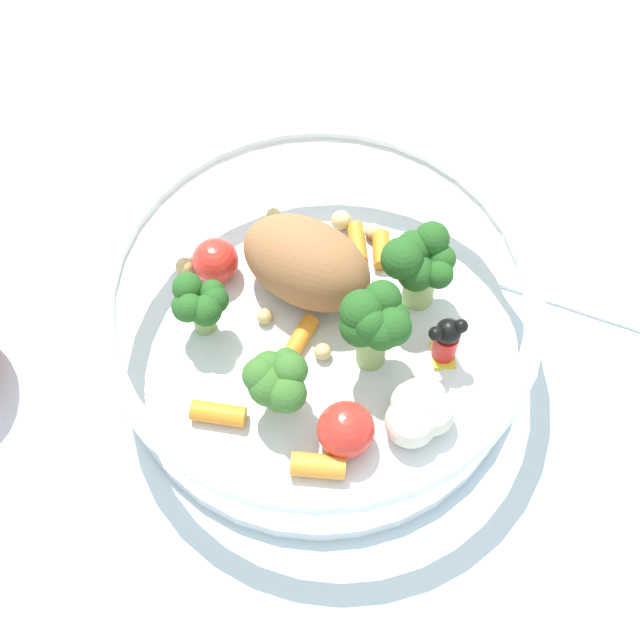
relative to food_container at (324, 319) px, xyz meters
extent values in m
plane|color=silver|center=(-0.01, 0.01, -0.03)|extent=(2.40, 2.40, 0.00)
cylinder|color=white|center=(0.00, 0.00, -0.03)|extent=(0.22, 0.22, 0.01)
torus|color=white|center=(0.00, 0.00, 0.02)|extent=(0.23, 0.23, 0.01)
ellipsoid|color=#9E663D|center=(-0.03, -0.02, 0.00)|extent=(0.06, 0.08, 0.05)
cylinder|color=#7FAD5B|center=(0.02, -0.07, -0.01)|extent=(0.01, 0.01, 0.02)
sphere|color=#23561E|center=(0.03, -0.07, 0.01)|extent=(0.02, 0.02, 0.02)
sphere|color=#23561E|center=(0.02, -0.06, 0.01)|extent=(0.02, 0.02, 0.02)
sphere|color=#23561E|center=(0.02, -0.06, 0.01)|extent=(0.02, 0.02, 0.02)
sphere|color=#23561E|center=(0.01, -0.06, 0.01)|extent=(0.01, 0.01, 0.01)
sphere|color=#23561E|center=(0.01, -0.07, 0.00)|extent=(0.01, 0.01, 0.01)
sphere|color=#23561E|center=(0.02, -0.07, 0.01)|extent=(0.02, 0.02, 0.02)
sphere|color=#23561E|center=(0.02, -0.07, 0.00)|extent=(0.02, 0.02, 0.02)
cylinder|color=#7FAD5B|center=(0.04, -0.01, -0.01)|extent=(0.01, 0.01, 0.02)
sphere|color=#386B28|center=(0.05, -0.01, 0.01)|extent=(0.02, 0.02, 0.02)
sphere|color=#386B28|center=(0.05, 0.00, 0.01)|extent=(0.02, 0.02, 0.02)
sphere|color=#386B28|center=(0.04, 0.00, 0.01)|extent=(0.02, 0.02, 0.02)
sphere|color=#386B28|center=(0.04, -0.01, 0.01)|extent=(0.02, 0.02, 0.02)
sphere|color=#386B28|center=(0.04, -0.01, 0.01)|extent=(0.02, 0.02, 0.02)
sphere|color=#386B28|center=(0.05, -0.01, 0.01)|extent=(0.02, 0.02, 0.02)
cylinder|color=#8EB766|center=(-0.05, 0.04, -0.01)|extent=(0.02, 0.02, 0.03)
sphere|color=#23561E|center=(-0.04, 0.04, 0.01)|extent=(0.02, 0.02, 0.02)
sphere|color=#23561E|center=(-0.04, 0.05, 0.01)|extent=(0.02, 0.02, 0.02)
sphere|color=#23561E|center=(-0.05, 0.05, 0.02)|extent=(0.02, 0.02, 0.02)
sphere|color=#23561E|center=(-0.06, 0.04, 0.02)|extent=(0.02, 0.02, 0.02)
sphere|color=#23561E|center=(-0.05, 0.03, 0.02)|extent=(0.02, 0.02, 0.02)
sphere|color=#23561E|center=(-0.04, 0.03, 0.02)|extent=(0.02, 0.02, 0.02)
cylinder|color=#8EB766|center=(0.00, 0.03, -0.01)|extent=(0.02, 0.02, 0.03)
sphere|color=#23561E|center=(0.01, 0.03, 0.03)|extent=(0.02, 0.02, 0.02)
sphere|color=#23561E|center=(0.01, 0.03, 0.02)|extent=(0.02, 0.02, 0.02)
sphere|color=#23561E|center=(0.00, 0.04, 0.02)|extent=(0.02, 0.02, 0.02)
sphere|color=#23561E|center=(0.00, 0.04, 0.02)|extent=(0.02, 0.02, 0.02)
sphere|color=#23561E|center=(-0.01, 0.03, 0.02)|extent=(0.02, 0.02, 0.02)
sphere|color=#23561E|center=(0.00, 0.02, 0.02)|extent=(0.02, 0.02, 0.02)
sphere|color=#23561E|center=(0.00, 0.02, 0.03)|extent=(0.02, 0.02, 0.02)
sphere|color=#23561E|center=(0.01, 0.02, 0.02)|extent=(0.02, 0.02, 0.02)
sphere|color=silver|center=(0.03, 0.06, -0.01)|extent=(0.03, 0.03, 0.03)
sphere|color=silver|center=(0.02, 0.07, -0.01)|extent=(0.03, 0.03, 0.03)
sphere|color=silver|center=(0.02, 0.07, -0.01)|extent=(0.02, 0.02, 0.02)
sphere|color=silver|center=(0.02, 0.06, -0.01)|extent=(0.03, 0.03, 0.03)
cube|color=yellow|center=(-0.02, 0.07, -0.02)|extent=(0.02, 0.02, 0.00)
cylinder|color=red|center=(-0.02, 0.07, -0.01)|extent=(0.02, 0.02, 0.02)
sphere|color=black|center=(-0.02, 0.07, 0.01)|extent=(0.01, 0.01, 0.01)
sphere|color=black|center=(-0.02, 0.07, 0.01)|extent=(0.01, 0.01, 0.01)
sphere|color=black|center=(-0.01, 0.06, 0.01)|extent=(0.01, 0.01, 0.01)
cylinder|color=orange|center=(0.07, -0.03, -0.02)|extent=(0.02, 0.03, 0.01)
cylinder|color=orange|center=(0.01, -0.01, -0.02)|extent=(0.03, 0.01, 0.01)
cylinder|color=orange|center=(-0.07, -0.01, -0.02)|extent=(0.03, 0.02, 0.01)
cylinder|color=orange|center=(0.07, 0.03, -0.02)|extent=(0.02, 0.03, 0.01)
cylinder|color=orange|center=(-0.07, 0.01, -0.02)|extent=(0.02, 0.02, 0.01)
sphere|color=red|center=(-0.02, -0.07, -0.01)|extent=(0.03, 0.03, 0.03)
sphere|color=red|center=(0.05, 0.03, -0.01)|extent=(0.03, 0.03, 0.03)
sphere|color=#D1B775|center=(-0.06, -0.06, -0.02)|extent=(0.01, 0.01, 0.01)
sphere|color=#D1B775|center=(-0.08, 0.00, -0.02)|extent=(0.01, 0.01, 0.01)
sphere|color=tan|center=(0.00, -0.04, -0.02)|extent=(0.01, 0.01, 0.01)
sphere|color=#D1B775|center=(0.01, 0.00, -0.02)|extent=(0.01, 0.01, 0.01)
sphere|color=#D1B775|center=(-0.08, -0.02, -0.02)|extent=(0.01, 0.01, 0.01)
sphere|color=tan|center=(-0.01, -0.09, -0.02)|extent=(0.01, 0.01, 0.01)
cube|color=white|center=(-0.15, 0.13, -0.03)|extent=(0.14, 0.13, 0.01)
camera|label=1|loc=(0.23, 0.10, 0.44)|focal=52.89mm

